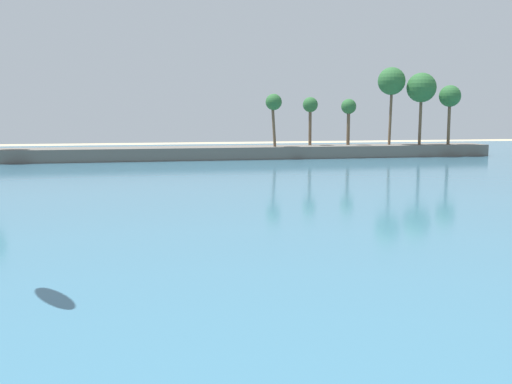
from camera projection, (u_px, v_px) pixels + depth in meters
The scene contains 2 objects.
sea at pixel (154, 172), 66.34m from camera, with size 220.00×112.98×0.06m, color #386B84.
palm_headland at pixel (142, 133), 81.64m from camera, with size 100.71×6.58×13.27m.
Camera 1 is at (-2.30, -2.37, 6.63)m, focal length 41.64 mm.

